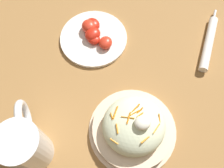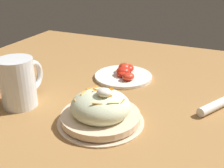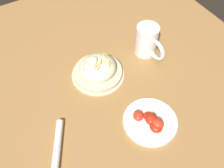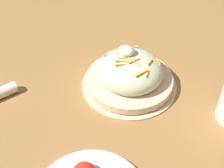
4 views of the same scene
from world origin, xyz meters
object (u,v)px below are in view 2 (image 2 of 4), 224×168
at_px(beer_mug, 19,85).
at_px(tomato_plate, 124,74).
at_px(salad_plate, 101,111).
at_px(napkin_roll, 221,103).

bearing_deg(beer_mug, tomato_plate, 57.63).
distance_m(salad_plate, beer_mug, 0.25).
bearing_deg(beer_mug, napkin_roll, 22.94).
distance_m(salad_plate, napkin_roll, 0.34).
xyz_separation_m(salad_plate, tomato_plate, (-0.06, 0.29, -0.02)).
bearing_deg(napkin_roll, beer_mug, -157.06).
bearing_deg(tomato_plate, napkin_roll, -14.09).
bearing_deg(napkin_roll, salad_plate, -141.92).
distance_m(napkin_roll, tomato_plate, 0.33).
xyz_separation_m(napkin_roll, tomato_plate, (-0.32, 0.08, -0.00)).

